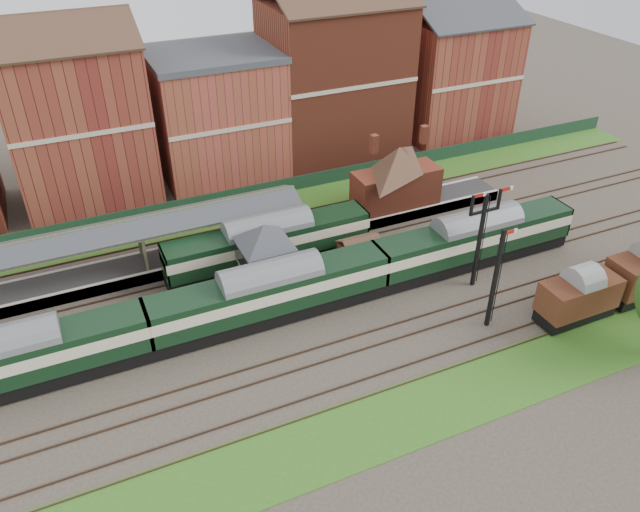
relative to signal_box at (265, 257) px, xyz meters
name	(u,v)px	position (x,y,z in m)	size (l,w,h in m)	color
ground	(320,305)	(3.00, -3.25, -3.19)	(160.00, 160.00, 0.00)	#473D33
grass_back	(250,210)	(3.00, 12.75, -3.16)	(90.00, 4.50, 0.06)	#2D6619
grass_front	(402,417)	(3.00, -15.25, -3.16)	(90.00, 5.00, 0.06)	#2D6619
fence	(243,194)	(3.00, 14.75, -2.44)	(90.00, 0.12, 1.50)	#193823
platform	(218,250)	(-2.00, 6.50, -2.69)	(55.00, 3.40, 1.00)	#2D2D2D
signal_box	(265,257)	(0.00, 0.00, 0.00)	(5.40, 5.40, 6.00)	#667452
brick_hut	(360,255)	(8.00, 0.00, -2.00)	(3.20, 2.64, 2.94)	maroon
station_building	(397,176)	(15.00, 6.50, 0.76)	(8.10, 8.10, 5.90)	brown
canopy	(138,223)	(-8.00, 6.50, 1.39)	(26.00, 3.89, 4.08)	#535937
semaphore_bracket	(481,234)	(15.04, -5.75, 1.44)	(3.60, 0.25, 8.18)	black
semaphore_siding	(496,278)	(13.02, -10.25, 0.96)	(1.23, 0.25, 8.00)	black
town_backdrop	(215,108)	(2.82, 21.75, 3.81)	(69.00, 10.00, 16.00)	brown
dmu_train	(271,293)	(-0.80, -3.25, -0.83)	(52.47, 2.76, 4.03)	black
platform_railcar	(269,242)	(1.41, 3.25, -0.90)	(16.91, 2.67, 3.89)	black
goods_van_a	(578,297)	(19.15, -12.25, -1.19)	(5.80, 2.51, 3.52)	black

